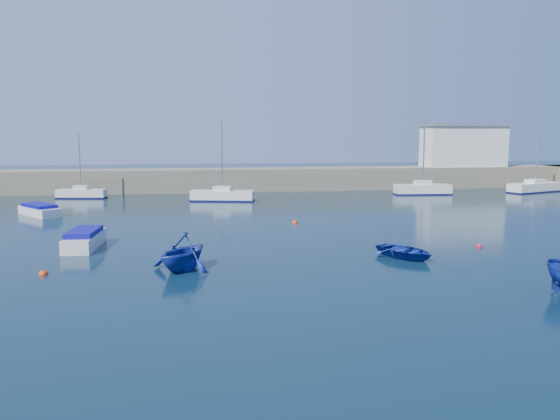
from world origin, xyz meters
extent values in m
plane|color=#0B2030|center=(0.00, 0.00, 0.00)|extent=(220.00, 220.00, 0.00)
cube|color=#706956|center=(0.00, 46.00, 1.30)|extent=(96.00, 4.50, 2.60)
cube|color=silver|center=(30.00, 46.00, 5.10)|extent=(10.00, 4.00, 5.00)
cube|color=silver|center=(-15.16, 40.53, 0.47)|extent=(5.11, 2.17, 0.94)
cylinder|color=#B7BABC|center=(-15.16, 40.53, 3.79)|extent=(0.14, 0.14, 5.70)
cube|color=silver|center=(-0.84, 35.81, 0.52)|extent=(6.43, 3.17, 1.05)
cylinder|color=#B7BABC|center=(-0.84, 35.81, 4.61)|extent=(0.15, 0.15, 7.13)
cube|color=silver|center=(21.35, 38.31, 0.56)|extent=(6.27, 2.24, 1.12)
cylinder|color=#B7BABC|center=(21.35, 38.31, 4.65)|extent=(0.17, 0.17, 7.06)
cube|color=silver|center=(35.22, 38.68, 0.53)|extent=(7.48, 4.35, 1.07)
cylinder|color=#B7BABC|center=(35.22, 38.68, 5.22)|extent=(0.15, 0.15, 8.31)
cube|color=silver|center=(-10.06, 14.09, 0.39)|extent=(1.82, 4.48, 0.78)
cube|color=#0C0B7F|center=(-10.06, 14.09, 0.93)|extent=(1.67, 3.38, 0.29)
cube|color=silver|center=(-16.11, 28.16, 0.34)|extent=(4.10, 4.61, 0.69)
cube|color=#0C0B7F|center=(-16.11, 28.16, 0.82)|extent=(3.33, 3.66, 0.26)
imported|color=navy|center=(7.24, 8.59, 0.35)|extent=(3.76, 4.15, 0.71)
imported|color=navy|center=(-4.36, 7.79, 0.92)|extent=(4.44, 4.56, 1.83)
sphere|color=red|center=(-10.81, 7.94, 0.00)|extent=(0.43, 0.43, 0.43)
sphere|color=red|center=(12.59, 10.55, 0.00)|extent=(0.38, 0.38, 0.38)
sphere|color=red|center=(3.66, 20.97, 0.00)|extent=(0.46, 0.46, 0.46)
camera|label=1|loc=(-3.91, -18.32, 6.42)|focal=35.00mm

